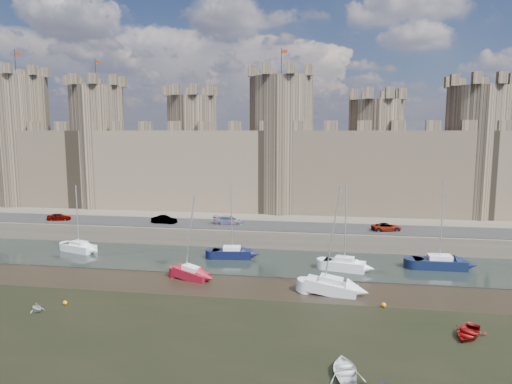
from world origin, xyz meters
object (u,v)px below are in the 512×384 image
at_px(car_0, 59,217).
at_px(sailboat_4, 191,273).
at_px(car_1, 164,220).
at_px(sailboat_5, 331,286).
at_px(sailboat_2, 344,264).
at_px(car_2, 229,220).
at_px(sailboat_1, 232,253).
at_px(sailboat_0, 79,247).
at_px(sailboat_3, 439,263).
at_px(car_3, 386,227).

relative_size(car_0, sailboat_4, 0.36).
bearing_deg(car_1, sailboat_5, -122.48).
bearing_deg(sailboat_2, car_2, 156.40).
bearing_deg(car_2, sailboat_1, -167.19).
bearing_deg(car_2, car_0, 90.76).
xyz_separation_m(car_0, car_1, (17.11, 0.34, 0.03)).
relative_size(car_1, sailboat_2, 0.37).
relative_size(sailboat_0, sailboat_2, 0.89).
bearing_deg(sailboat_1, sailboat_0, 173.46).
relative_size(car_1, sailboat_4, 0.40).
bearing_deg(sailboat_5, car_1, 149.76).
relative_size(car_0, car_2, 0.77).
bearing_deg(car_2, sailboat_5, -145.34).
bearing_deg(sailboat_4, sailboat_0, 173.19).
bearing_deg(sailboat_0, sailboat_4, -5.58).
xyz_separation_m(car_1, sailboat_5, (24.93, -19.37, -2.34)).
bearing_deg(sailboat_4, sailboat_1, 90.27).
bearing_deg(sailboat_3, sailboat_2, -168.46).
bearing_deg(car_0, sailboat_4, -135.79).
distance_m(car_0, car_2, 26.91).
relative_size(car_3, sailboat_2, 0.40).
bearing_deg(sailboat_5, sailboat_0, 169.99).
distance_m(sailboat_2, sailboat_5, 8.12).
bearing_deg(sailboat_0, car_2, 46.19).
height_order(sailboat_3, sailboat_4, sailboat_3).
bearing_deg(sailboat_3, sailboat_1, 177.84).
xyz_separation_m(sailboat_1, sailboat_2, (14.25, -3.02, 0.03)).
height_order(sailboat_1, sailboat_4, sailboat_1).
bearing_deg(car_0, car_3, -102.93).
xyz_separation_m(car_3, sailboat_5, (-7.67, -19.47, -2.28)).
relative_size(car_1, car_2, 0.85).
xyz_separation_m(sailboat_2, sailboat_5, (-1.56, -7.97, -0.03)).
height_order(car_0, sailboat_4, sailboat_4).
height_order(car_2, sailboat_4, sailboat_4).
bearing_deg(sailboat_4, car_0, 165.71).
distance_m(car_3, sailboat_0, 42.63).
height_order(car_1, sailboat_5, sailboat_5).
relative_size(sailboat_3, sailboat_4, 1.10).
height_order(car_2, sailboat_2, sailboat_2).
xyz_separation_m(car_3, sailboat_3, (5.18, -8.99, -2.26)).
distance_m(sailboat_1, sailboat_2, 14.57).
xyz_separation_m(sailboat_2, sailboat_4, (-17.07, -5.75, -0.11)).
height_order(sailboat_0, sailboat_2, sailboat_2).
height_order(sailboat_0, sailboat_1, sailboat_1).
xyz_separation_m(sailboat_1, sailboat_5, (12.69, -10.99, -0.00)).
xyz_separation_m(car_1, sailboat_1, (12.25, -8.38, -2.34)).
relative_size(car_3, sailboat_5, 0.37).
height_order(car_0, sailboat_1, sailboat_1).
xyz_separation_m(car_2, car_3, (22.84, -0.88, -0.09)).
distance_m(car_1, sailboat_5, 31.66).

